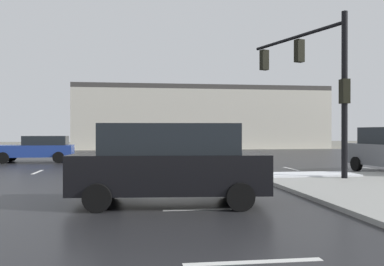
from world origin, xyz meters
The scene contains 8 objects.
ground_plane centered at (0.00, 0.00, 0.00)m, with size 120.00×120.00×0.00m, color slate.
road_asphalt centered at (0.00, 0.00, 0.01)m, with size 44.00×44.00×0.02m, color #232326.
snow_strip_curbside centered at (5.00, -4.00, 0.17)m, with size 4.00×1.60×0.06m, color white.
lane_markings centered at (1.20, -1.38, 0.02)m, with size 36.15×36.15×0.01m.
traffic_signal_mast centered at (5.55, -3.75, 4.25)m, with size 1.92×5.48×6.15m.
strip_building_background centered at (5.84, 27.30, 3.42)m, with size 27.68×8.00×6.84m.
suv_black centered at (-0.78, -9.20, 1.09)m, with size 4.96×2.50×2.03m.
sedan_blue centered at (-7.42, 6.40, 0.85)m, with size 4.58×2.14×1.58m.
Camera 1 is at (-1.66, -19.66, 1.85)m, focal length 39.05 mm.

